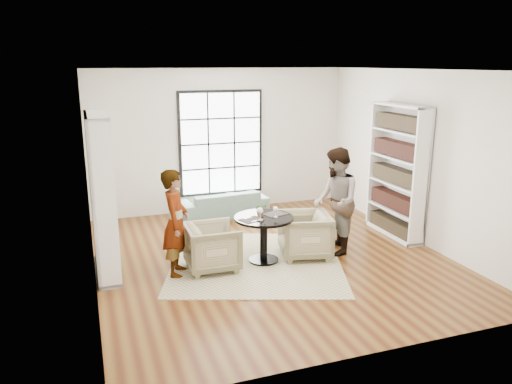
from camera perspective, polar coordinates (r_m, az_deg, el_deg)
name	(u,v)px	position (r m, az deg, el deg)	size (l,w,h in m)	color
ground	(270,257)	(8.29, 1.66, -7.43)	(6.00, 6.00, 0.00)	brown
room_shell	(259,176)	(8.40, 0.40, 1.86)	(6.00, 6.01, 6.00)	silver
rug	(256,262)	(8.09, 0.03, -7.96)	(2.67, 2.67, 0.01)	#C4B293
pedestal_table	(264,229)	(7.93, 0.88, -4.27)	(0.94, 0.94, 0.75)	black
sofa	(224,204)	(10.38, -3.72, -1.34)	(1.81, 0.71, 0.53)	gray
armchair_left	(212,247)	(7.73, -5.00, -6.28)	(0.77, 0.79, 0.72)	#BFB888
armchair_right	(305,235)	(8.23, 5.57, -4.91)	(0.79, 0.81, 0.74)	tan
person_left	(176,223)	(7.48, -9.17, -3.50)	(0.59, 0.39, 1.62)	gray
person_right	(336,201)	(8.31, 9.11, -1.08)	(0.86, 0.67, 1.78)	gray
placemat_left	(251,220)	(7.71, -0.52, -3.18)	(0.34, 0.26, 0.01)	#292523
placemat_right	(275,214)	(8.00, 2.20, -2.53)	(0.34, 0.26, 0.01)	#292523
cutlery_left	(251,219)	(7.71, -0.52, -3.13)	(0.14, 0.22, 0.01)	#BABABE
cutlery_right	(275,214)	(8.00, 2.20, -2.48)	(0.14, 0.22, 0.01)	#BABABE
wine_glass_left	(260,211)	(7.65, 0.48, -2.20)	(0.09, 0.09, 0.20)	silver
wine_glass_right	(276,209)	(7.81, 2.25, -2.01)	(0.08, 0.08, 0.18)	silver
flower_centerpiece	(261,210)	(7.86, 0.52, -2.06)	(0.19, 0.16, 0.21)	gray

